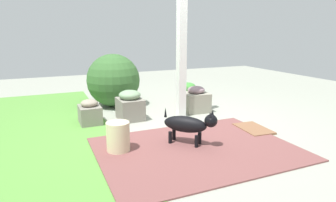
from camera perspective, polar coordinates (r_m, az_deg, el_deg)
The scene contains 12 objects.
ground_plane at distance 4.66m, azimuth 1.59°, elevation -4.44°, with size 12.00×12.00×0.00m, color gray.
brick_path at distance 3.69m, azimuth 5.62°, elevation -9.27°, with size 1.80×2.40×0.02m, color brown.
lawn_patch at distance 4.85m, azimuth -28.57°, elevation -5.34°, with size 5.20×2.80×0.01m, color #57943C.
porch_pillar at distance 4.81m, azimuth 2.65°, elevation 10.23°, with size 0.13×0.13×2.32m, color white.
stone_planter_nearest at distance 5.33m, azimuth 5.45°, elevation 0.19°, with size 0.44×0.47×0.47m.
stone_planter_mid at distance 4.87m, azimuth -7.41°, elevation -0.88°, with size 0.47×0.39×0.49m.
stone_planter_far at distance 4.79m, azimuth -14.99°, elevation -2.20°, with size 0.42×0.33×0.39m.
round_shrub at distance 5.74m, azimuth -10.60°, elevation 3.99°, with size 1.01×1.01×1.01m, color #35612E.
terracotta_pot_broad at distance 6.09m, azimuth 3.91°, elevation 2.08°, with size 0.33×0.33×0.40m.
dog at distance 3.73m, azimuth 4.08°, elevation -4.55°, with size 0.60×0.58×0.49m.
ceramic_urn at distance 3.60m, azimuth -9.70°, elevation -6.96°, with size 0.28×0.28×0.37m, color beige.
doormat at distance 4.55m, azimuth 16.30°, elevation -5.23°, with size 0.58×0.37×0.03m, color brown.
Camera 1 is at (-4.01, 1.89, 1.44)m, focal length 31.25 mm.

